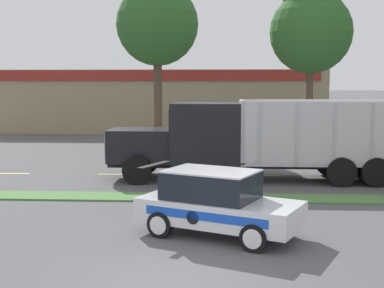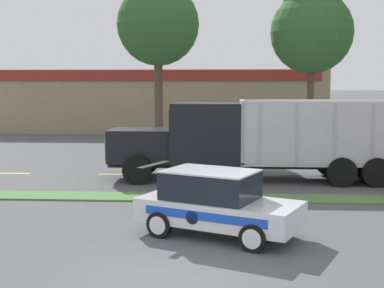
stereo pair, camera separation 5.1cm
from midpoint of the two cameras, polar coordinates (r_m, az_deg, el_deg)
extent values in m
plane|color=#515154|center=(11.03, -2.52, -14.21)|extent=(600.00, 600.00, 0.00)
cube|color=#517F42|center=(18.30, -0.19, -5.73)|extent=(120.00, 1.30, 0.06)
cube|color=yellow|center=(24.74, -19.62, -2.96)|extent=(2.40, 0.14, 0.01)
cube|color=yellow|center=(23.21, -7.20, -3.23)|extent=(2.40, 0.14, 0.01)
cube|color=yellow|center=(22.87, 6.25, -3.36)|extent=(2.40, 0.14, 0.01)
cube|color=yellow|center=(23.80, 19.37, -3.31)|extent=(2.40, 0.14, 0.01)
cube|color=black|center=(21.82, 7.31, -2.13)|extent=(12.29, 1.42, 0.18)
cube|color=black|center=(21.91, -5.49, -0.11)|extent=(2.54, 2.12, 1.31)
cube|color=#B7B7BC|center=(22.14, -8.82, -0.09)|extent=(0.06, 1.81, 1.11)
cube|color=black|center=(21.62, 1.42, 1.26)|extent=(2.73, 2.59, 2.38)
cube|color=black|center=(21.67, -2.24, 2.38)|extent=(0.04, 2.20, 1.07)
cylinder|color=silver|center=(20.74, 5.42, 2.83)|extent=(0.14, 0.14, 1.31)
cube|color=silver|center=(22.15, 14.13, -1.75)|extent=(7.02, 2.59, 0.12)
cube|color=silver|center=(21.62, 5.26, 1.46)|extent=(0.16, 2.59, 2.43)
cube|color=silver|center=(20.83, 14.86, 1.08)|extent=(7.02, 0.16, 2.43)
cube|color=silver|center=(23.21, 13.65, 1.64)|extent=(7.02, 0.16, 2.43)
cube|color=#B2B2B7|center=(20.35, 7.15, 1.12)|extent=(0.10, 0.04, 2.31)
cube|color=#B2B2B7|center=(20.49, 11.07, 1.09)|extent=(0.10, 0.04, 2.31)
cube|color=#B2B2B7|center=(20.74, 14.91, 1.05)|extent=(0.10, 0.04, 2.31)
cube|color=#B2B2B7|center=(21.07, 18.66, 1.01)|extent=(0.10, 0.04, 2.31)
cylinder|color=black|center=(20.78, -5.98, -2.80)|extent=(1.12, 0.30, 1.12)
cylinder|color=black|center=(23.27, -5.00, -1.79)|extent=(1.12, 0.30, 1.12)
cylinder|color=black|center=(21.34, 19.02, -2.87)|extent=(1.12, 0.30, 1.12)
cylinder|color=black|center=(23.77, 17.34, -1.89)|extent=(1.12, 0.30, 1.12)
cylinder|color=black|center=(21.02, 15.60, -2.90)|extent=(1.12, 0.30, 1.12)
cylinder|color=black|center=(23.48, 14.26, -1.89)|extent=(1.12, 0.30, 1.12)
cube|color=silver|center=(13.80, 2.85, -7.18)|extent=(4.47, 3.33, 0.62)
cube|color=black|center=(13.76, 1.94, -4.41)|extent=(2.70, 2.37, 0.70)
cube|color=silver|center=(13.70, 1.94, -2.90)|extent=(2.70, 2.37, 0.04)
cube|color=black|center=(14.50, -4.13, -2.22)|extent=(0.78, 1.38, 0.03)
cube|color=blue|center=(12.99, 1.16, -7.75)|extent=(2.98, 1.38, 0.22)
cylinder|color=black|center=(13.14, -0.05, -7.86)|extent=(0.31, 0.15, 0.34)
cylinder|color=black|center=(12.64, 6.49, -9.94)|extent=(0.69, 0.46, 0.67)
cylinder|color=silver|center=(12.54, 6.31, -10.06)|extent=(0.43, 0.21, 0.47)
cylinder|color=black|center=(14.18, 9.02, -8.15)|extent=(0.69, 0.46, 0.67)
cylinder|color=silver|center=(14.28, 9.16, -8.05)|extent=(0.43, 0.21, 0.47)
cylinder|color=black|center=(13.73, -3.55, -8.58)|extent=(0.69, 0.46, 0.67)
cylinder|color=silver|center=(13.64, -3.78, -8.68)|extent=(0.43, 0.21, 0.47)
cylinder|color=black|center=(15.16, -0.17, -7.11)|extent=(0.69, 0.46, 0.67)
cylinder|color=silver|center=(15.25, 0.02, -7.03)|extent=(0.43, 0.21, 0.47)
cube|color=#9E896B|center=(46.73, -3.22, 4.72)|extent=(26.34, 12.00, 4.95)
cube|color=maroon|center=(40.70, -4.18, 7.30)|extent=(25.02, 0.10, 0.80)
cylinder|color=brown|center=(32.62, -3.71, 4.94)|extent=(0.51, 0.51, 6.06)
sphere|color=#2D5B28|center=(32.80, -3.76, 12.62)|extent=(4.92, 4.92, 4.92)
cylinder|color=brown|center=(32.89, 12.35, 4.38)|extent=(0.43, 0.43, 5.56)
sphere|color=#2D5B28|center=(33.01, 12.52, 11.54)|extent=(4.87, 4.87, 4.87)
camera|label=1|loc=(0.03, -90.08, -0.01)|focal=50.00mm
camera|label=2|loc=(0.03, 89.92, 0.01)|focal=50.00mm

